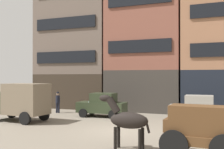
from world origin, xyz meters
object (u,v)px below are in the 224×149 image
object	(u,v)px
cargo_wagon	(199,127)
sedan_parked_curb	(197,109)
delivery_truck_near	(20,101)
pedestrian_officer	(58,101)
sedan_light	(102,105)
draft_horse	(127,120)

from	to	relation	value
cargo_wagon	sedan_parked_curb	size ratio (longest dim) A/B	0.79
cargo_wagon	delivery_truck_near	size ratio (longest dim) A/B	0.67
cargo_wagon	pedestrian_officer	xyz separation A→B (m)	(-12.23, 9.02, -0.17)
delivery_truck_near	pedestrian_officer	xyz separation A→B (m)	(0.00, 4.76, -0.44)
sedan_light	draft_horse	bearing A→B (deg)	-59.94
sedan_parked_curb	delivery_truck_near	bearing A→B (deg)	-160.52
cargo_wagon	sedan_light	world-z (taller)	cargo_wagon
cargo_wagon	delivery_truck_near	xyz separation A→B (m)	(-12.24, 4.26, 0.28)
cargo_wagon	pedestrian_officer	world-z (taller)	cargo_wagon
delivery_truck_near	sedan_light	xyz separation A→B (m)	(4.46, 4.09, -0.51)
pedestrian_officer	sedan_light	bearing A→B (deg)	-8.55
draft_horse	pedestrian_officer	world-z (taller)	draft_horse
sedan_light	pedestrian_officer	bearing A→B (deg)	171.45
delivery_truck_near	sedan_parked_curb	distance (m)	12.22
delivery_truck_near	sedan_parked_curb	xyz separation A→B (m)	(11.51, 4.07, -0.51)
draft_horse	delivery_truck_near	xyz separation A→B (m)	(-9.29, 4.26, 0.15)
sedan_light	sedan_parked_curb	xyz separation A→B (m)	(7.06, -0.02, 0.00)
cargo_wagon	pedestrian_officer	bearing A→B (deg)	143.59
draft_horse	sedan_light	distance (m)	9.65
sedan_light	pedestrian_officer	world-z (taller)	sedan_light
sedan_parked_curb	pedestrian_officer	distance (m)	11.53
draft_horse	sedan_light	xyz separation A→B (m)	(-4.83, 8.35, -0.36)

